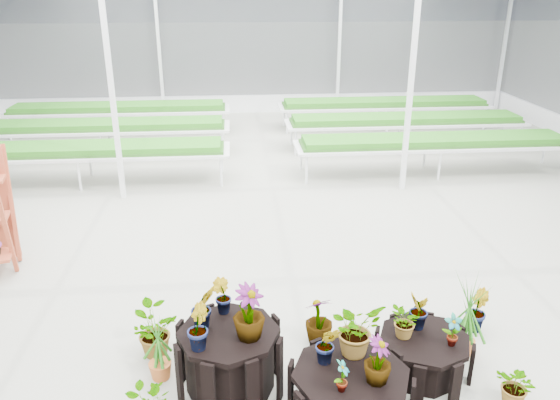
{
  "coord_description": "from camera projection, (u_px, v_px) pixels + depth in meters",
  "views": [
    {
      "loc": [
        -0.64,
        -6.95,
        4.2
      ],
      "look_at": [
        -0.01,
        0.31,
        1.3
      ],
      "focal_mm": 35.0,
      "sensor_mm": 36.0,
      "label": 1
    }
  ],
  "objects": [
    {
      "name": "ground_plane",
      "position": [
        283.0,
        289.0,
        8.04
      ],
      "size": [
        24.0,
        24.0,
        0.0
      ],
      "primitive_type": "plane",
      "color": "gray",
      "rests_on": "ground"
    },
    {
      "name": "greenhouse_shell",
      "position": [
        283.0,
        142.0,
        7.21
      ],
      "size": [
        18.0,
        24.0,
        4.5
      ],
      "primitive_type": null,
      "color": "white",
      "rests_on": "ground"
    },
    {
      "name": "steel_frame",
      "position": [
        283.0,
        142.0,
        7.21
      ],
      "size": [
        18.0,
        24.0,
        4.5
      ],
      "primitive_type": null,
      "color": "silver",
      "rests_on": "ground"
    },
    {
      "name": "nursery_benches",
      "position": [
        258.0,
        136.0,
        14.55
      ],
      "size": [
        16.0,
        7.0,
        0.84
      ],
      "primitive_type": null,
      "color": "silver",
      "rests_on": "ground"
    },
    {
      "name": "plinth_tall",
      "position": [
        230.0,
        361.0,
        5.92
      ],
      "size": [
        1.47,
        1.47,
        0.77
      ],
      "primitive_type": "cylinder",
      "rotation": [
        0.0,
        0.0,
        -0.37
      ],
      "color": "black",
      "rests_on": "ground"
    },
    {
      "name": "plinth_mid",
      "position": [
        349.0,
        398.0,
        5.48
      ],
      "size": [
        1.54,
        1.54,
        0.64
      ],
      "primitive_type": "cylinder",
      "rotation": [
        0.0,
        0.0,
        -0.33
      ],
      "color": "black",
      "rests_on": "ground"
    },
    {
      "name": "plinth_low",
      "position": [
        423.0,
        355.0,
        6.24
      ],
      "size": [
        1.4,
        1.4,
        0.48
      ],
      "primitive_type": "cylinder",
      "rotation": [
        0.0,
        0.0,
        -0.41
      ],
      "color": "black",
      "rests_on": "ground"
    },
    {
      "name": "nursery_plants",
      "position": [
        317.0,
        346.0,
        5.93
      ],
      "size": [
        4.65,
        2.75,
        1.37
      ],
      "color": "#256817",
      "rests_on": "ground"
    }
  ]
}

